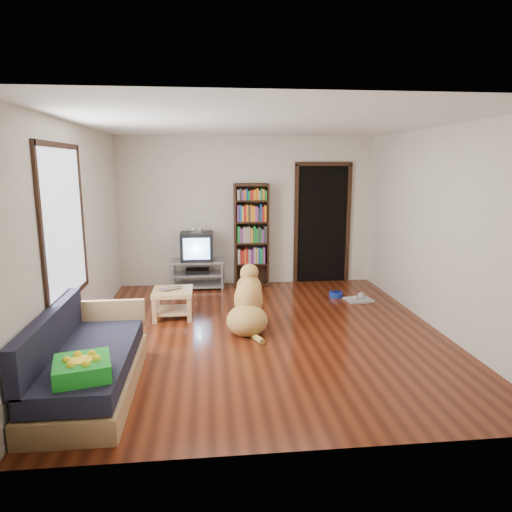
{
  "coord_description": "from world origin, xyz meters",
  "views": [
    {
      "loc": [
        -0.71,
        -5.53,
        2.13
      ],
      "look_at": [
        -0.06,
        0.51,
        0.9
      ],
      "focal_mm": 32.0,
      "sensor_mm": 36.0,
      "label": 1
    }
  ],
  "objects": [
    {
      "name": "ceiling",
      "position": [
        0.0,
        0.0,
        2.6
      ],
      "size": [
        5.0,
        5.0,
        0.0
      ],
      "primitive_type": "plane",
      "rotation": [
        3.14,
        0.0,
        0.0
      ],
      "color": "white",
      "rests_on": "ground"
    },
    {
      "name": "grey_rag",
      "position": [
        1.65,
        1.2,
        0.01
      ],
      "size": [
        0.45,
        0.38,
        0.03
      ],
      "primitive_type": "cube",
      "rotation": [
        0.0,
        0.0,
        0.16
      ],
      "color": "#ABABAB",
      "rests_on": "ground"
    },
    {
      "name": "coffee_table",
      "position": [
        -1.22,
        0.72,
        0.28
      ],
      "size": [
        0.55,
        0.55,
        0.4
      ],
      "color": "tan",
      "rests_on": "ground"
    },
    {
      "name": "doorway",
      "position": [
        1.35,
        2.48,
        1.12
      ],
      "size": [
        1.03,
        0.05,
        2.19
      ],
      "color": "black",
      "rests_on": "wall_back"
    },
    {
      "name": "dog",
      "position": [
        -0.2,
        0.15,
        0.31
      ],
      "size": [
        0.63,
        1.05,
        0.85
      ],
      "color": "tan",
      "rests_on": "ground"
    },
    {
      "name": "wall_back",
      "position": [
        0.0,
        2.5,
        1.3
      ],
      "size": [
        4.5,
        0.0,
        4.5
      ],
      "primitive_type": "plane",
      "rotation": [
        1.57,
        0.0,
        0.0
      ],
      "color": "beige",
      "rests_on": "ground"
    },
    {
      "name": "laptop",
      "position": [
        -1.22,
        0.69,
        0.41
      ],
      "size": [
        0.38,
        0.33,
        0.02
      ],
      "primitive_type": "imported",
      "rotation": [
        0.0,
        0.0,
        0.5
      ],
      "color": "silver",
      "rests_on": "coffee_table"
    },
    {
      "name": "window",
      "position": [
        -2.23,
        -0.5,
        1.5
      ],
      "size": [
        0.03,
        1.46,
        1.7
      ],
      "color": "white",
      "rests_on": "wall_left"
    },
    {
      "name": "dog_bowl",
      "position": [
        1.35,
        1.45,
        0.04
      ],
      "size": [
        0.22,
        0.22,
        0.08
      ],
      "primitive_type": "cylinder",
      "color": "navy",
      "rests_on": "ground"
    },
    {
      "name": "wall_right",
      "position": [
        2.25,
        0.0,
        1.3
      ],
      "size": [
        0.0,
        5.0,
        5.0
      ],
      "primitive_type": "plane",
      "rotation": [
        1.57,
        0.0,
        -1.57
      ],
      "color": "beige",
      "rests_on": "ground"
    },
    {
      "name": "wall_left",
      "position": [
        -2.25,
        0.0,
        1.3
      ],
      "size": [
        0.0,
        5.0,
        5.0
      ],
      "primitive_type": "plane",
      "rotation": [
        1.57,
        0.0,
        1.57
      ],
      "color": "beige",
      "rests_on": "ground"
    },
    {
      "name": "bookshelf",
      "position": [
        0.05,
        2.34,
        1.0
      ],
      "size": [
        0.6,
        0.3,
        1.8
      ],
      "color": "black",
      "rests_on": "ground"
    },
    {
      "name": "wall_front",
      "position": [
        0.0,
        -2.5,
        1.3
      ],
      "size": [
        4.5,
        0.0,
        4.5
      ],
      "primitive_type": "plane",
      "rotation": [
        -1.57,
        0.0,
        0.0
      ],
      "color": "beige",
      "rests_on": "ground"
    },
    {
      "name": "sofa",
      "position": [
        -1.87,
        -1.38,
        0.26
      ],
      "size": [
        0.8,
        1.8,
        0.8
      ],
      "color": "tan",
      "rests_on": "ground"
    },
    {
      "name": "ground",
      "position": [
        0.0,
        0.0,
        0.0
      ],
      "size": [
        5.0,
        5.0,
        0.0
      ],
      "primitive_type": "plane",
      "color": "#5C220F",
      "rests_on": "ground"
    },
    {
      "name": "tv_stand",
      "position": [
        -0.9,
        2.25,
        0.27
      ],
      "size": [
        0.9,
        0.45,
        0.5
      ],
      "color": "#99999E",
      "rests_on": "ground"
    },
    {
      "name": "green_cushion",
      "position": [
        -1.75,
        -1.93,
        0.49
      ],
      "size": [
        0.53,
        0.53,
        0.15
      ],
      "primitive_type": "cube",
      "rotation": [
        0.0,
        0.0,
        0.25
      ],
      "color": "green",
      "rests_on": "sofa"
    },
    {
      "name": "crt_tv",
      "position": [
        -0.9,
        2.27,
        0.74
      ],
      "size": [
        0.55,
        0.52,
        0.58
      ],
      "color": "black",
      "rests_on": "tv_stand"
    }
  ]
}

